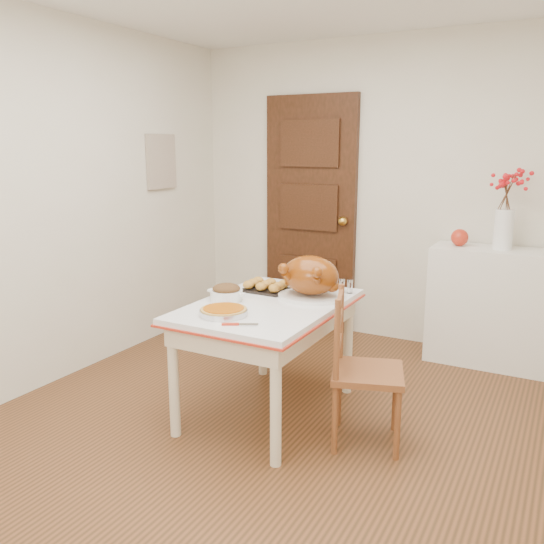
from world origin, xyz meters
The scene contains 18 objects.
floor centered at (0.00, 0.00, 0.00)m, with size 3.50×4.00×0.00m, color #412914.
wall_back centered at (0.00, 2.00, 1.25)m, with size 3.50×0.00×2.50m, color silver.
wall_left centered at (-1.75, 0.00, 1.25)m, with size 0.00×4.00×2.50m, color silver.
door_back centered at (-0.70, 1.97, 1.03)m, with size 0.85×0.06×2.06m, color black.
photo_board centered at (-1.73, 1.20, 1.50)m, with size 0.03×0.35×0.45m, color beige.
sideboard centered at (0.89, 1.78, 0.44)m, with size 0.89×0.39×0.89m, color white.
kitchen_table centered at (-0.19, 0.26, 0.35)m, with size 0.81×1.18×0.71m, color white, non-canonical shape.
chair_oak centered at (0.47, 0.20, 0.43)m, with size 0.38×0.38×0.86m, color brown, non-canonical shape.
berry_vase centered at (0.93, 1.78, 1.19)m, with size 0.31×0.31×0.61m, color white, non-canonical shape.
apple centered at (0.63, 1.78, 0.95)m, with size 0.13×0.13×0.13m, color red.
turkey_platter centered at (-0.01, 0.47, 0.84)m, with size 0.41×0.33×0.26m, color maroon, non-canonical shape.
pumpkin_pie centered at (-0.28, -0.08, 0.74)m, with size 0.27×0.27×0.06m, color #A94A01.
stuffing_dish centered at (-0.44, 0.19, 0.76)m, with size 0.25×0.20×0.10m, color #473318, non-canonical shape.
rolls_tray centered at (-0.33, 0.50, 0.74)m, with size 0.27×0.21×0.07m, color #B17526, non-canonical shape.
pie_server centered at (-0.11, -0.19, 0.71)m, with size 0.19×0.06×0.01m, color silver, non-canonical shape.
carving_knife centered at (-0.34, 0.07, 0.71)m, with size 0.27×0.06×0.01m, color silver, non-canonical shape.
drinking_glass centered at (-0.11, 0.74, 0.76)m, with size 0.06×0.06×0.10m, color white.
shaker_pair centered at (0.13, 0.71, 0.75)m, with size 0.09×0.04×0.09m, color white, non-canonical shape.
Camera 1 is at (1.38, -2.60, 1.63)m, focal length 37.29 mm.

